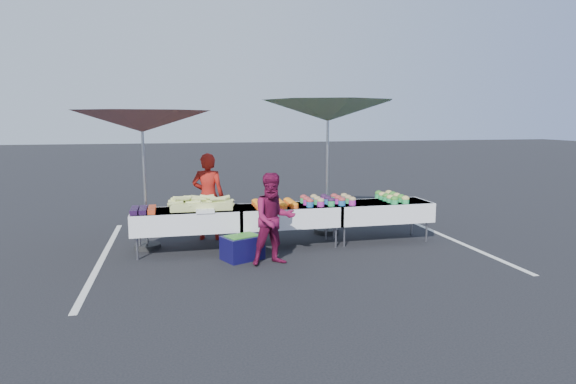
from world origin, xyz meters
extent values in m
plane|color=black|center=(0.00, 0.00, 0.00)|extent=(80.00, 80.00, 0.00)
cube|color=silver|center=(-3.20, 0.00, 0.00)|extent=(0.10, 5.00, 0.00)
cube|color=silver|center=(3.20, 0.00, 0.00)|extent=(0.10, 5.00, 0.00)
cube|color=white|center=(-1.80, 0.00, 0.73)|extent=(1.80, 0.75, 0.04)
cube|color=white|center=(-1.80, 0.00, 0.57)|extent=(1.86, 0.81, 0.36)
cylinder|color=slate|center=(-2.62, -0.29, 0.20)|extent=(0.04, 0.04, 0.39)
cylinder|color=slate|center=(-2.62, 0.29, 0.20)|extent=(0.04, 0.04, 0.39)
cylinder|color=slate|center=(-0.98, -0.29, 0.20)|extent=(0.04, 0.04, 0.39)
cylinder|color=slate|center=(-0.98, 0.29, 0.20)|extent=(0.04, 0.04, 0.39)
cube|color=white|center=(0.00, 0.00, 0.73)|extent=(1.80, 0.75, 0.04)
cube|color=white|center=(0.00, 0.00, 0.57)|extent=(1.86, 0.81, 0.36)
cylinder|color=slate|center=(-0.82, -0.29, 0.20)|extent=(0.04, 0.04, 0.39)
cylinder|color=slate|center=(-0.82, 0.29, 0.20)|extent=(0.04, 0.04, 0.39)
cylinder|color=slate|center=(0.82, -0.29, 0.20)|extent=(0.04, 0.04, 0.39)
cylinder|color=slate|center=(0.82, 0.29, 0.20)|extent=(0.04, 0.04, 0.39)
cube|color=white|center=(1.80, 0.00, 0.73)|extent=(1.80, 0.75, 0.04)
cube|color=white|center=(1.80, 0.00, 0.57)|extent=(1.86, 0.81, 0.36)
cylinder|color=slate|center=(0.98, -0.29, 0.20)|extent=(0.04, 0.04, 0.39)
cylinder|color=slate|center=(0.98, 0.29, 0.20)|extent=(0.04, 0.04, 0.39)
cylinder|color=slate|center=(2.62, -0.29, 0.20)|extent=(0.04, 0.04, 0.39)
cylinder|color=slate|center=(2.62, 0.29, 0.20)|extent=(0.04, 0.04, 0.39)
cube|color=black|center=(-2.65, -0.27, 0.79)|extent=(0.12, 0.12, 0.08)
cube|color=black|center=(-2.65, -0.13, 0.79)|extent=(0.12, 0.12, 0.08)
cube|color=black|center=(-2.65, 0.01, 0.79)|extent=(0.12, 0.12, 0.08)
cube|color=black|center=(-2.65, 0.15, 0.79)|extent=(0.12, 0.12, 0.08)
cube|color=black|center=(-2.51, -0.27, 0.79)|extent=(0.12, 0.12, 0.08)
cube|color=black|center=(-2.51, -0.13, 0.79)|extent=(0.12, 0.12, 0.08)
cube|color=black|center=(-2.51, 0.01, 0.79)|extent=(0.12, 0.12, 0.08)
cube|color=black|center=(-2.51, 0.15, 0.79)|extent=(0.12, 0.12, 0.08)
cube|color=#B03013|center=(-2.37, -0.27, 0.79)|extent=(0.12, 0.12, 0.08)
cube|color=#B03013|center=(-2.37, -0.13, 0.79)|extent=(0.12, 0.12, 0.08)
cube|color=#B03013|center=(-2.37, 0.01, 0.79)|extent=(0.12, 0.12, 0.08)
cube|color=#B03013|center=(-2.37, 0.15, 0.79)|extent=(0.12, 0.12, 0.08)
cube|color=#B8C464|center=(-1.55, 0.05, 0.82)|extent=(1.05, 0.55, 0.14)
cylinder|color=#B8C464|center=(-1.25, 0.20, 0.85)|extent=(0.27, 0.09, 0.10)
cylinder|color=#B8C464|center=(-1.93, 0.10, 0.92)|extent=(0.27, 0.14, 0.07)
cylinder|color=#B8C464|center=(-1.44, -0.06, 0.97)|extent=(0.27, 0.14, 0.09)
cylinder|color=#B8C464|center=(-1.97, 0.08, 0.87)|extent=(0.27, 0.15, 0.10)
cylinder|color=#B8C464|center=(-1.73, -0.01, 0.91)|extent=(0.27, 0.15, 0.08)
cylinder|color=#B8C464|center=(-1.59, 0.09, 0.94)|extent=(0.27, 0.10, 0.10)
cylinder|color=#B8C464|center=(-1.59, -0.03, 0.94)|extent=(0.27, 0.07, 0.08)
cylinder|color=#B8C464|center=(-1.68, -0.13, 0.90)|extent=(0.27, 0.14, 0.09)
cylinder|color=#B8C464|center=(-1.71, 0.25, 0.92)|extent=(0.27, 0.12, 0.08)
cylinder|color=#B8C464|center=(-1.09, 0.14, 0.87)|extent=(0.27, 0.16, 0.08)
cylinder|color=#B8C464|center=(-1.86, 0.01, 0.92)|extent=(0.27, 0.11, 0.07)
cylinder|color=#B8C464|center=(-1.64, -0.18, 0.85)|extent=(0.27, 0.10, 0.07)
cylinder|color=#B8C464|center=(-1.44, 0.19, 0.93)|extent=(0.27, 0.12, 0.08)
cylinder|color=#B8C464|center=(-1.98, -0.17, 0.90)|extent=(0.27, 0.15, 0.08)
cylinder|color=#B8C464|center=(-1.89, 0.09, 0.94)|extent=(0.27, 0.10, 0.08)
cylinder|color=#B8C464|center=(-1.34, 0.00, 0.90)|extent=(0.27, 0.16, 0.10)
cylinder|color=#B8C464|center=(-1.83, -0.02, 0.97)|extent=(0.27, 0.12, 0.09)
cylinder|color=#B8C464|center=(-1.28, -0.18, 0.95)|extent=(0.27, 0.09, 0.07)
cylinder|color=#B8C464|center=(-1.22, -0.15, 0.88)|extent=(0.27, 0.10, 0.09)
cylinder|color=#B8C464|center=(-1.30, -0.09, 0.87)|extent=(0.27, 0.12, 0.09)
cylinder|color=#B8C464|center=(-1.45, 0.28, 0.86)|extent=(0.27, 0.10, 0.08)
cylinder|color=#B8C464|center=(-1.17, 0.03, 0.93)|extent=(0.27, 0.14, 0.10)
cylinder|color=#B8C464|center=(-1.24, 0.25, 0.86)|extent=(0.27, 0.12, 0.07)
cylinder|color=#B8C464|center=(-1.30, 0.23, 0.86)|extent=(0.27, 0.07, 0.10)
cylinder|color=#B8C464|center=(-1.13, -0.19, 0.86)|extent=(0.27, 0.09, 0.10)
cylinder|color=#B8C464|center=(-1.87, -0.12, 0.96)|extent=(0.27, 0.17, 0.08)
cube|color=white|center=(-1.50, -0.30, 0.78)|extent=(0.30, 0.25, 0.05)
cylinder|color=orange|center=(-0.55, -0.28, 0.78)|extent=(0.15, 0.15, 0.05)
ellipsoid|color=orange|center=(-0.55, -0.28, 0.81)|extent=(0.15, 0.15, 0.08)
cylinder|color=orange|center=(-0.55, -0.10, 0.78)|extent=(0.15, 0.15, 0.05)
ellipsoid|color=orange|center=(-0.55, -0.10, 0.81)|extent=(0.15, 0.15, 0.08)
cylinder|color=orange|center=(-0.55, 0.08, 0.78)|extent=(0.15, 0.15, 0.05)
ellipsoid|color=orange|center=(-0.55, 0.08, 0.81)|extent=(0.15, 0.15, 0.08)
cylinder|color=orange|center=(-0.55, 0.26, 0.78)|extent=(0.15, 0.15, 0.05)
ellipsoid|color=orange|center=(-0.55, 0.26, 0.81)|extent=(0.15, 0.15, 0.08)
cylinder|color=orange|center=(-0.35, -0.28, 0.78)|extent=(0.15, 0.15, 0.05)
ellipsoid|color=orange|center=(-0.35, -0.28, 0.81)|extent=(0.15, 0.15, 0.08)
cylinder|color=orange|center=(-0.35, -0.10, 0.78)|extent=(0.15, 0.15, 0.05)
ellipsoid|color=orange|center=(-0.35, -0.10, 0.81)|extent=(0.15, 0.15, 0.08)
cylinder|color=orange|center=(-0.35, 0.08, 0.78)|extent=(0.15, 0.15, 0.05)
ellipsoid|color=orange|center=(-0.35, 0.08, 0.81)|extent=(0.15, 0.15, 0.08)
cylinder|color=orange|center=(-0.35, 0.26, 0.78)|extent=(0.15, 0.15, 0.05)
ellipsoid|color=orange|center=(-0.35, 0.26, 0.81)|extent=(0.15, 0.15, 0.08)
cylinder|color=orange|center=(-0.15, -0.28, 0.78)|extent=(0.15, 0.15, 0.05)
ellipsoid|color=orange|center=(-0.15, -0.28, 0.81)|extent=(0.15, 0.15, 0.08)
cylinder|color=orange|center=(-0.15, -0.10, 0.78)|extent=(0.15, 0.15, 0.05)
ellipsoid|color=orange|center=(-0.15, -0.10, 0.81)|extent=(0.15, 0.15, 0.08)
cylinder|color=orange|center=(-0.15, 0.08, 0.78)|extent=(0.15, 0.15, 0.05)
ellipsoid|color=orange|center=(-0.15, 0.08, 0.81)|extent=(0.15, 0.15, 0.08)
cylinder|color=orange|center=(-0.15, 0.26, 0.78)|extent=(0.15, 0.15, 0.05)
ellipsoid|color=orange|center=(-0.15, 0.26, 0.81)|extent=(0.15, 0.15, 0.08)
cylinder|color=orange|center=(0.05, -0.28, 0.78)|extent=(0.15, 0.15, 0.05)
ellipsoid|color=orange|center=(0.05, -0.28, 0.81)|extent=(0.15, 0.15, 0.08)
cylinder|color=orange|center=(0.05, -0.10, 0.78)|extent=(0.15, 0.15, 0.05)
ellipsoid|color=orange|center=(0.05, -0.10, 0.81)|extent=(0.15, 0.15, 0.08)
cylinder|color=orange|center=(0.05, 0.08, 0.78)|extent=(0.15, 0.15, 0.05)
ellipsoid|color=orange|center=(0.05, 0.08, 0.81)|extent=(0.15, 0.15, 0.08)
cylinder|color=orange|center=(0.05, 0.26, 0.78)|extent=(0.15, 0.15, 0.05)
ellipsoid|color=orange|center=(0.05, 0.26, 0.81)|extent=(0.15, 0.15, 0.08)
cylinder|color=#2362A4|center=(0.35, -0.22, 0.80)|extent=(0.13, 0.13, 0.10)
ellipsoid|color=maroon|center=(0.35, -0.22, 0.86)|extent=(0.14, 0.14, 0.10)
cylinder|color=#AD259A|center=(0.35, 0.00, 0.80)|extent=(0.13, 0.13, 0.10)
ellipsoid|color=maroon|center=(0.35, 0.00, 0.86)|extent=(0.14, 0.14, 0.10)
cylinder|color=green|center=(0.35, 0.22, 0.80)|extent=(0.13, 0.13, 0.10)
ellipsoid|color=maroon|center=(0.35, 0.22, 0.86)|extent=(0.14, 0.14, 0.10)
cylinder|color=#AD259A|center=(0.55, -0.22, 0.80)|extent=(0.13, 0.13, 0.10)
ellipsoid|color=#A68B50|center=(0.55, -0.22, 0.86)|extent=(0.14, 0.14, 0.10)
cylinder|color=green|center=(0.55, 0.00, 0.80)|extent=(0.13, 0.13, 0.10)
ellipsoid|color=#A68B50|center=(0.55, 0.00, 0.86)|extent=(0.14, 0.14, 0.10)
cylinder|color=#2362A4|center=(0.55, 0.22, 0.80)|extent=(0.13, 0.13, 0.10)
ellipsoid|color=#A68B50|center=(0.55, 0.22, 0.86)|extent=(0.14, 0.14, 0.10)
cylinder|color=green|center=(0.75, -0.22, 0.80)|extent=(0.13, 0.13, 0.10)
ellipsoid|color=#22112D|center=(0.75, -0.22, 0.86)|extent=(0.14, 0.14, 0.10)
cylinder|color=#2362A4|center=(0.75, 0.00, 0.80)|extent=(0.13, 0.13, 0.10)
ellipsoid|color=#22112D|center=(0.75, 0.00, 0.86)|extent=(0.14, 0.14, 0.10)
cylinder|color=#AD259A|center=(0.75, 0.22, 0.80)|extent=(0.13, 0.13, 0.10)
ellipsoid|color=#22112D|center=(0.75, 0.22, 0.86)|extent=(0.14, 0.14, 0.10)
cylinder|color=#2362A4|center=(0.95, -0.22, 0.80)|extent=(0.13, 0.13, 0.10)
ellipsoid|color=maroon|center=(0.95, -0.22, 0.86)|extent=(0.14, 0.14, 0.10)
cylinder|color=#AD259A|center=(0.95, 0.00, 0.80)|extent=(0.13, 0.13, 0.10)
ellipsoid|color=maroon|center=(0.95, 0.00, 0.86)|extent=(0.14, 0.14, 0.10)
cylinder|color=green|center=(0.95, 0.22, 0.80)|extent=(0.13, 0.13, 0.10)
ellipsoid|color=maroon|center=(0.95, 0.22, 0.86)|extent=(0.14, 0.14, 0.10)
cylinder|color=#AD259A|center=(1.15, -0.22, 0.80)|extent=(0.13, 0.13, 0.10)
ellipsoid|color=#A68B50|center=(1.15, -0.22, 0.86)|extent=(0.14, 0.14, 0.10)
cylinder|color=green|center=(1.15, 0.00, 0.80)|extent=(0.13, 0.13, 0.10)
ellipsoid|color=#A68B50|center=(1.15, 0.00, 0.86)|extent=(0.14, 0.14, 0.10)
cylinder|color=#2362A4|center=(1.15, 0.22, 0.80)|extent=(0.13, 0.13, 0.10)
ellipsoid|color=#A68B50|center=(1.15, 0.22, 0.86)|extent=(0.14, 0.14, 0.10)
cylinder|color=green|center=(1.95, -0.28, 0.79)|extent=(0.14, 0.14, 0.08)
ellipsoid|color=#27671B|center=(1.95, -0.28, 0.84)|extent=(0.14, 0.14, 0.11)
cylinder|color=green|center=(1.95, -0.10, 0.79)|extent=(0.14, 0.14, 0.08)
ellipsoid|color=tan|center=(1.95, -0.10, 0.84)|extent=(0.14, 0.14, 0.11)
cylinder|color=green|center=(1.95, 0.08, 0.79)|extent=(0.14, 0.14, 0.08)
ellipsoid|color=#27671B|center=(1.95, 0.08, 0.84)|extent=(0.14, 0.14, 0.11)
cylinder|color=green|center=(1.95, 0.26, 0.79)|extent=(0.14, 0.14, 0.08)
ellipsoid|color=tan|center=(1.95, 0.26, 0.84)|extent=(0.14, 0.14, 0.11)
cylinder|color=green|center=(1.95, 0.44, 0.79)|extent=(0.14, 0.14, 0.08)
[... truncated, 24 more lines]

